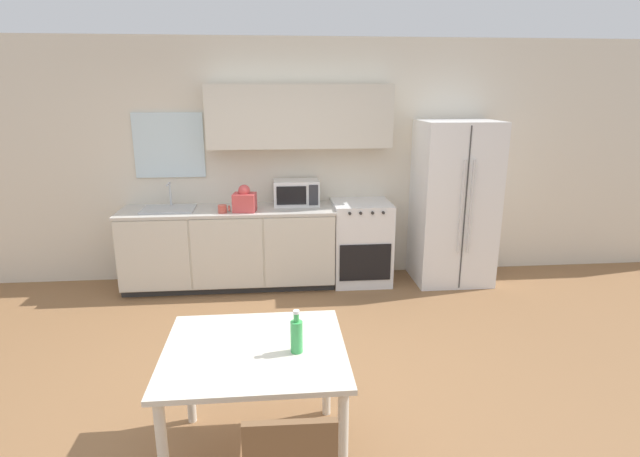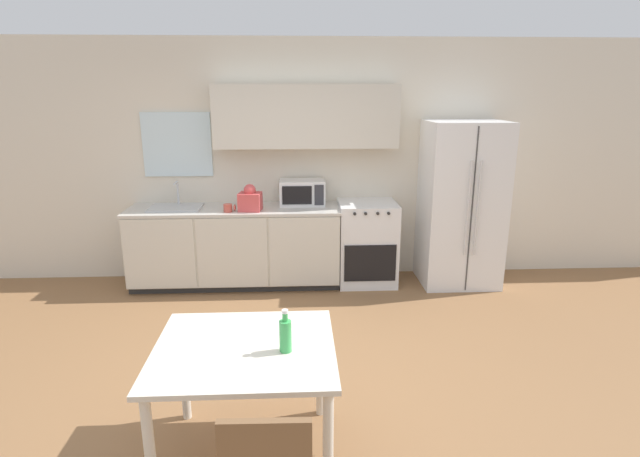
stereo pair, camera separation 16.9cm
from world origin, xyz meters
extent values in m
plane|color=olive|center=(0.00, 0.00, 0.00)|extent=(12.00, 12.00, 0.00)
cube|color=beige|center=(0.00, 2.37, 1.35)|extent=(12.00, 0.06, 2.70)
cube|color=silver|center=(-1.12, 2.33, 1.55)|extent=(0.76, 0.04, 0.70)
cube|color=beige|center=(0.32, 2.18, 1.87)|extent=(1.99, 0.32, 0.67)
cube|color=#333333|center=(-0.49, 2.07, 0.04)|extent=(2.29, 0.56, 0.08)
cube|color=beige|center=(-0.49, 2.04, 0.47)|extent=(2.29, 0.62, 0.78)
cube|color=beige|center=(-1.25, 1.72, 0.47)|extent=(0.74, 0.01, 0.76)
cube|color=beige|center=(-0.49, 1.72, 0.47)|extent=(0.74, 0.01, 0.76)
cube|color=beige|center=(0.28, 1.72, 0.47)|extent=(0.74, 0.01, 0.76)
cube|color=beige|center=(-0.49, 2.04, 0.88)|extent=(2.32, 0.64, 0.03)
cube|color=white|center=(0.99, 2.05, 0.47)|extent=(0.64, 0.59, 0.93)
cube|color=black|center=(0.99, 1.74, 0.33)|extent=(0.56, 0.01, 0.41)
cylinder|color=#262626|center=(0.81, 1.74, 0.88)|extent=(0.03, 0.02, 0.03)
cylinder|color=#262626|center=(0.93, 1.74, 0.88)|extent=(0.03, 0.02, 0.03)
cylinder|color=#262626|center=(1.05, 1.74, 0.88)|extent=(0.03, 0.02, 0.03)
cylinder|color=#262626|center=(1.17, 1.74, 0.88)|extent=(0.03, 0.02, 0.03)
cube|color=white|center=(2.03, 2.00, 0.91)|extent=(0.84, 0.68, 1.82)
cube|color=#3F3F3F|center=(2.03, 1.66, 0.91)|extent=(0.01, 0.01, 1.76)
cylinder|color=silver|center=(1.98, 1.63, 0.95)|extent=(0.02, 0.02, 1.00)
cylinder|color=silver|center=(2.08, 1.63, 0.95)|extent=(0.02, 0.02, 1.00)
cube|color=#B7BABC|center=(-1.12, 2.04, 0.90)|extent=(0.55, 0.39, 0.02)
cylinder|color=silver|center=(-1.12, 2.19, 1.04)|extent=(0.02, 0.02, 0.26)
cylinder|color=silver|center=(-1.12, 2.12, 1.16)|extent=(0.02, 0.14, 0.02)
cube|color=silver|center=(0.27, 2.16, 1.03)|extent=(0.50, 0.31, 0.28)
cube|color=black|center=(0.20, 2.00, 1.03)|extent=(0.32, 0.01, 0.20)
cube|color=#2D2D33|center=(0.45, 2.00, 1.03)|extent=(0.10, 0.01, 0.22)
cylinder|color=#BF4C3F|center=(-0.53, 1.84, 0.94)|extent=(0.09, 0.09, 0.08)
torus|color=#BF4C3F|center=(-0.46, 1.84, 0.94)|extent=(0.02, 0.07, 0.07)
cube|color=#D14C4C|center=(-0.30, 1.90, 0.99)|extent=(0.26, 0.23, 0.19)
sphere|color=#D14C4C|center=(-0.30, 1.90, 1.12)|extent=(0.14, 0.14, 0.13)
cube|color=beige|center=(-0.11, -0.78, 0.73)|extent=(1.02, 0.92, 0.03)
cylinder|color=beige|center=(0.34, -1.17, 0.36)|extent=(0.06, 0.06, 0.71)
cylinder|color=beige|center=(-0.56, -0.38, 0.36)|extent=(0.06, 0.06, 0.71)
cylinder|color=beige|center=(0.34, -0.38, 0.36)|extent=(0.06, 0.06, 0.71)
cylinder|color=#3FB259|center=(0.12, -0.84, 0.83)|extent=(0.07, 0.07, 0.18)
cylinder|color=#3FB259|center=(0.12, -0.84, 0.95)|extent=(0.03, 0.03, 0.05)
cylinder|color=white|center=(0.12, -0.84, 0.98)|extent=(0.04, 0.04, 0.02)
camera|label=1|loc=(0.02, -3.32, 2.15)|focal=28.00mm
camera|label=2|loc=(0.19, -3.34, 2.15)|focal=28.00mm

